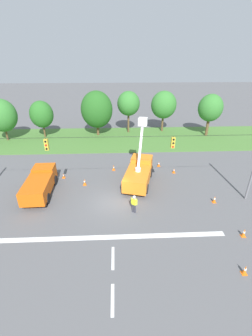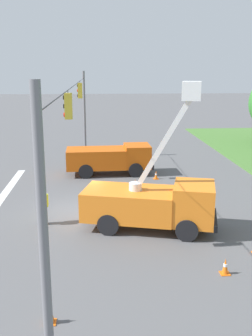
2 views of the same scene
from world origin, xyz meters
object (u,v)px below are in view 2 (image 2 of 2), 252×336
traffic_cone_mid_right (50,312)px  traffic_cone_far_right (225,267)px  utility_truck_bucket_lift (153,201)px  traffic_cone_near_bucket (202,201)px  traffic_cone_lane_edge_a (135,185)px  traffic_cone_lane_edge_b (156,175)px  road_worker (44,205)px  utility_truck_support_near (110,158)px

traffic_cone_mid_right → traffic_cone_far_right: bearing=111.8°
traffic_cone_mid_right → traffic_cone_far_right: size_ratio=1.16×
utility_truck_bucket_lift → traffic_cone_near_bucket: 4.32m
traffic_cone_mid_right → traffic_cone_lane_edge_a: bearing=163.6°
traffic_cone_mid_right → traffic_cone_near_bucket: traffic_cone_mid_right is taller
utility_truck_bucket_lift → traffic_cone_lane_edge_b: size_ratio=11.72×
utility_truck_bucket_lift → traffic_cone_far_right: utility_truck_bucket_lift is taller
utility_truck_bucket_lift → road_worker: utility_truck_bucket_lift is taller
traffic_cone_mid_right → traffic_cone_lane_edge_a: (-12.81, 3.78, 0.02)m
traffic_cone_far_right → traffic_cone_lane_edge_a: bearing=-167.3°
utility_truck_bucket_lift → utility_truck_support_near: bearing=-170.7°
traffic_cone_lane_edge_a → road_worker: bearing=-44.6°
traffic_cone_far_right → utility_truck_bucket_lift: bearing=-154.7°
traffic_cone_near_bucket → traffic_cone_far_right: traffic_cone_near_bucket is taller
road_worker → traffic_cone_lane_edge_a: size_ratio=2.32×
traffic_cone_lane_edge_a → traffic_cone_lane_edge_b: bearing=147.1°
utility_truck_bucket_lift → traffic_cone_far_right: bearing=25.3°
traffic_cone_mid_right → traffic_cone_lane_edge_a: traffic_cone_lane_edge_a is taller
utility_truck_bucket_lift → road_worker: size_ratio=3.87×
traffic_cone_lane_edge_b → traffic_cone_near_bucket: bearing=16.4°
traffic_cone_lane_edge_b → traffic_cone_mid_right: bearing=-19.5°
traffic_cone_near_bucket → traffic_cone_lane_edge_b: traffic_cone_near_bucket is taller
traffic_cone_lane_edge_a → traffic_cone_far_right: (10.36, 2.34, -0.08)m
road_worker → traffic_cone_near_bucket: road_worker is taller
traffic_cone_lane_edge_a → traffic_cone_lane_edge_b: traffic_cone_lane_edge_a is taller
utility_truck_bucket_lift → traffic_cone_far_right: 5.01m
utility_truck_bucket_lift → traffic_cone_mid_right: (6.88, -4.03, -1.03)m
traffic_cone_mid_right → traffic_cone_lane_edge_b: (-15.41, 5.46, -0.08)m
utility_truck_support_near → traffic_cone_mid_right: utility_truck_support_near is taller
road_worker → utility_truck_support_near: bearing=159.1°
utility_truck_bucket_lift → traffic_cone_near_bucket: utility_truck_bucket_lift is taller
utility_truck_bucket_lift → traffic_cone_mid_right: 8.04m
traffic_cone_lane_edge_b → traffic_cone_far_right: bearing=2.9°
traffic_cone_near_bucket → traffic_cone_mid_right: bearing=-36.4°
road_worker → traffic_cone_mid_right: size_ratio=2.45×
traffic_cone_near_bucket → traffic_cone_lane_edge_b: size_ratio=1.20×
road_worker → traffic_cone_lane_edge_b: road_worker is taller
road_worker → traffic_cone_lane_edge_b: 10.10m
traffic_cone_lane_edge_a → traffic_cone_far_right: 10.62m
utility_truck_bucket_lift → road_worker: (-0.93, -5.18, -0.38)m
utility_truck_support_near → road_worker: size_ratio=3.47×
utility_truck_support_near → traffic_cone_near_bucket: 8.80m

